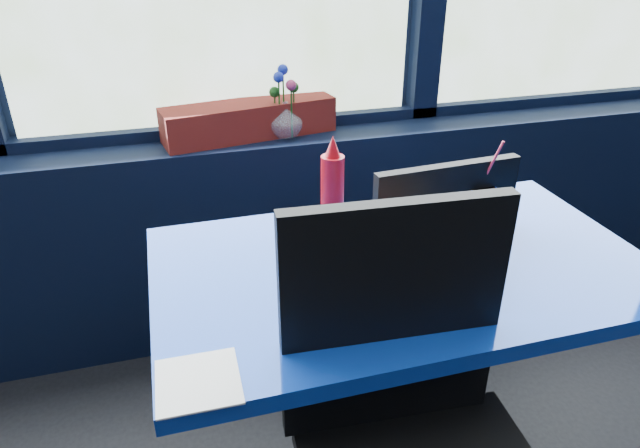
{
  "coord_description": "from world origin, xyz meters",
  "views": [
    {
      "loc": [
        -0.22,
        0.91,
        1.48
      ],
      "look_at": [
        0.08,
        1.98,
        0.9
      ],
      "focal_mm": 32.0,
      "sensor_mm": 36.0,
      "label": 1
    }
  ],
  "objects_px": {
    "chair_near_back": "(420,274)",
    "ketchup_bottle": "(332,182)",
    "planter_box": "(249,120)",
    "food_basket": "(442,265)",
    "soda_cup": "(479,207)",
    "near_table": "(398,322)",
    "chair_near_front": "(417,436)",
    "flower_vase": "(285,116)"
  },
  "relations": [
    {
      "from": "near_table",
      "to": "planter_box",
      "type": "height_order",
      "value": "planter_box"
    },
    {
      "from": "chair_near_back",
      "to": "planter_box",
      "type": "height_order",
      "value": "chair_near_back"
    },
    {
      "from": "chair_near_front",
      "to": "flower_vase",
      "type": "relative_size",
      "value": 4.1
    },
    {
      "from": "near_table",
      "to": "ketchup_bottle",
      "type": "bearing_deg",
      "value": 108.9
    },
    {
      "from": "near_table",
      "to": "soda_cup",
      "type": "height_order",
      "value": "soda_cup"
    },
    {
      "from": "food_basket",
      "to": "ketchup_bottle",
      "type": "relative_size",
      "value": 1.15
    },
    {
      "from": "chair_near_front",
      "to": "ketchup_bottle",
      "type": "distance_m",
      "value": 0.71
    },
    {
      "from": "planter_box",
      "to": "flower_vase",
      "type": "distance_m",
      "value": 0.13
    },
    {
      "from": "near_table",
      "to": "chair_near_front",
      "type": "distance_m",
      "value": 0.4
    },
    {
      "from": "chair_near_front",
      "to": "planter_box",
      "type": "bearing_deg",
      "value": 98.2
    },
    {
      "from": "planter_box",
      "to": "soda_cup",
      "type": "height_order",
      "value": "soda_cup"
    },
    {
      "from": "flower_vase",
      "to": "chair_near_front",
      "type": "bearing_deg",
      "value": -91.16
    },
    {
      "from": "food_basket",
      "to": "flower_vase",
      "type": "bearing_deg",
      "value": 107.5
    },
    {
      "from": "chair_near_front",
      "to": "food_basket",
      "type": "bearing_deg",
      "value": 62.33
    },
    {
      "from": "near_table",
      "to": "flower_vase",
      "type": "relative_size",
      "value": 4.7
    },
    {
      "from": "flower_vase",
      "to": "chair_near_back",
      "type": "bearing_deg",
      "value": -66.13
    },
    {
      "from": "ketchup_bottle",
      "to": "food_basket",
      "type": "bearing_deg",
      "value": -67.26
    },
    {
      "from": "chair_near_front",
      "to": "food_basket",
      "type": "relative_size",
      "value": 3.77
    },
    {
      "from": "near_table",
      "to": "food_basket",
      "type": "xyz_separation_m",
      "value": [
        0.06,
        -0.09,
        0.22
      ]
    },
    {
      "from": "food_basket",
      "to": "soda_cup",
      "type": "height_order",
      "value": "soda_cup"
    },
    {
      "from": "food_basket",
      "to": "planter_box",
      "type": "bearing_deg",
      "value": 113.89
    },
    {
      "from": "near_table",
      "to": "planter_box",
      "type": "xyz_separation_m",
      "value": [
        -0.22,
        0.88,
        0.29
      ]
    },
    {
      "from": "ketchup_bottle",
      "to": "near_table",
      "type": "bearing_deg",
      "value": -71.1
    },
    {
      "from": "chair_near_front",
      "to": "near_table",
      "type": "bearing_deg",
      "value": 75.8
    },
    {
      "from": "planter_box",
      "to": "ketchup_bottle",
      "type": "height_order",
      "value": "ketchup_bottle"
    },
    {
      "from": "chair_near_front",
      "to": "planter_box",
      "type": "xyz_separation_m",
      "value": [
        -0.1,
        1.27,
        0.26
      ]
    },
    {
      "from": "chair_near_back",
      "to": "flower_vase",
      "type": "xyz_separation_m",
      "value": [
        -0.27,
        0.61,
        0.33
      ]
    },
    {
      "from": "chair_near_back",
      "to": "food_basket",
      "type": "relative_size",
      "value": 3.4
    },
    {
      "from": "planter_box",
      "to": "flower_vase",
      "type": "xyz_separation_m",
      "value": [
        0.12,
        -0.05,
        0.02
      ]
    },
    {
      "from": "chair_near_back",
      "to": "ketchup_bottle",
      "type": "height_order",
      "value": "ketchup_bottle"
    },
    {
      "from": "chair_near_front",
      "to": "chair_near_back",
      "type": "bearing_deg",
      "value": 68.28
    },
    {
      "from": "soda_cup",
      "to": "planter_box",
      "type": "bearing_deg",
      "value": 121.91
    },
    {
      "from": "chair_near_back",
      "to": "food_basket",
      "type": "distance_m",
      "value": 0.41
    },
    {
      "from": "planter_box",
      "to": "flower_vase",
      "type": "bearing_deg",
      "value": -29.96
    },
    {
      "from": "planter_box",
      "to": "ketchup_bottle",
      "type": "distance_m",
      "value": 0.62
    },
    {
      "from": "food_basket",
      "to": "soda_cup",
      "type": "xyz_separation_m",
      "value": [
        0.2,
        0.19,
        0.03
      ]
    },
    {
      "from": "planter_box",
      "to": "ketchup_bottle",
      "type": "bearing_deg",
      "value": -87.92
    },
    {
      "from": "near_table",
      "to": "chair_near_front",
      "type": "bearing_deg",
      "value": -108.02
    },
    {
      "from": "planter_box",
      "to": "ketchup_bottle",
      "type": "xyz_separation_m",
      "value": [
        0.13,
        -0.6,
        -0.01
      ]
    },
    {
      "from": "near_table",
      "to": "planter_box",
      "type": "relative_size",
      "value": 1.95
    },
    {
      "from": "ketchup_bottle",
      "to": "soda_cup",
      "type": "xyz_separation_m",
      "value": [
        0.36,
        -0.17,
        -0.04
      ]
    },
    {
      "from": "planter_box",
      "to": "food_basket",
      "type": "height_order",
      "value": "planter_box"
    }
  ]
}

